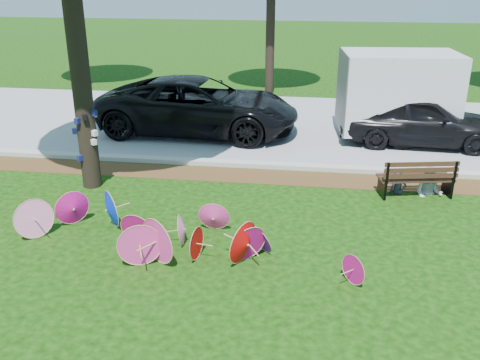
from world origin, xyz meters
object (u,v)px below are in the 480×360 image
Objects in this scene: park_bench at (415,177)px; person_right at (432,168)px; parasol_pile at (162,231)px; dark_pickup at (419,119)px; black_van at (199,106)px; person_left at (400,172)px; cargo_trailer at (398,92)px.

person_right reaches higher than park_bench.
parasol_pile is 1.48× the size of dark_pickup.
parasol_pile is at bearing -170.79° from black_van.
dark_pickup is (6.65, -0.27, -0.09)m from black_van.
person_right is at bearing -1.09° from person_left.
person_left reaches higher than park_bench.
black_van is 6.96m from person_left.
black_van is (-0.87, 7.45, 0.49)m from parasol_pile.
dark_pickup is 2.62× the size of park_bench.
cargo_trailer reaches higher than person_left.
black_van is 5.82× the size of person_left.
person_left is (-0.35, 0.05, 0.08)m from park_bench.
park_bench is at bearing -122.45° from black_van.
cargo_trailer is 4.43m from person_left.
person_left reaches higher than parasol_pile.
person_left is at bearing -100.54° from cargo_trailer.
person_right is at bearing -120.61° from black_van.
person_left is at bearing 35.17° from parasol_pile.
dark_pickup is 3.99m from person_left.
park_bench is at bearing -150.34° from person_right.
person_right is at bearing 177.92° from dark_pickup.
cargo_trailer is 4.48m from park_bench.
parasol_pile is at bearing -126.92° from person_right.
black_van is at bearing 176.86° from cargo_trailer.
dark_pickup reaches higher than park_bench.
person_right is at bearing 31.55° from parasol_pile.
dark_pickup reaches higher than person_left.
dark_pickup reaches higher than person_right.
cargo_trailer is 4.40m from person_right.
parasol_pile is at bearing -145.92° from person_left.
parasol_pile is 6.05m from park_bench.
park_bench is at bearing 32.88° from parasol_pile.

